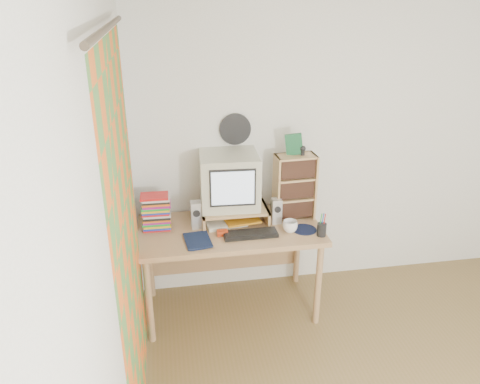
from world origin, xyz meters
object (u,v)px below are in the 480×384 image
object	(u,v)px
desk	(229,239)
mug	(290,226)
dvd_stack	(156,211)
cd_rack	(294,187)
keyboard	(251,234)
crt_monitor	(229,181)
diary	(185,241)

from	to	relation	value
desk	mug	distance (m)	0.51
dvd_stack	mug	size ratio (longest dim) A/B	2.58
cd_rack	mug	distance (m)	0.34
desk	dvd_stack	distance (m)	0.62
desk	keyboard	size ratio (longest dim) A/B	3.48
dvd_stack	cd_rack	size ratio (longest dim) A/B	0.56
crt_monitor	diary	bearing A→B (deg)	-135.44
crt_monitor	keyboard	size ratio (longest dim) A/B	1.10
mug	crt_monitor	bearing A→B (deg)	145.68
crt_monitor	cd_rack	distance (m)	0.52
mug	diary	xyz separation A→B (m)	(-0.79, -0.05, -0.02)
desk	crt_monitor	distance (m)	0.47
keyboard	mug	bearing A→B (deg)	2.04
crt_monitor	cd_rack	bearing A→B (deg)	-1.43
crt_monitor	mug	bearing A→B (deg)	-31.55
crt_monitor	mug	xyz separation A→B (m)	(0.42, -0.29, -0.28)
cd_rack	diary	size ratio (longest dim) A/B	2.34
dvd_stack	cd_rack	xyz separation A→B (m)	(1.08, 0.02, 0.11)
cd_rack	crt_monitor	bearing A→B (deg)	172.55
keyboard	cd_rack	xyz separation A→B (m)	(0.40, 0.26, 0.25)
dvd_stack	diary	size ratio (longest dim) A/B	1.32
dvd_stack	cd_rack	distance (m)	1.09
crt_monitor	keyboard	distance (m)	0.45
cd_rack	keyboard	bearing A→B (deg)	-150.02
dvd_stack	mug	world-z (taller)	dvd_stack
dvd_stack	mug	bearing A→B (deg)	-11.73
crt_monitor	diary	xyz separation A→B (m)	(-0.37, -0.33, -0.31)
dvd_stack	mug	xyz separation A→B (m)	(0.99, -0.23, -0.10)
desk	crt_monitor	world-z (taller)	crt_monitor
desk	cd_rack	size ratio (longest dim) A/B	2.69
diary	desk	bearing A→B (deg)	29.48
dvd_stack	crt_monitor	bearing A→B (deg)	7.12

